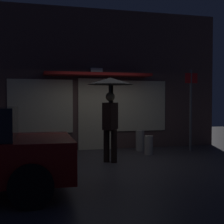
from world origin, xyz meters
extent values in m
plane|color=#38353A|center=(0.00, 0.00, 0.00)|extent=(18.00, 18.00, 0.00)
cube|color=brown|center=(0.00, 2.35, 2.18)|extent=(8.12, 0.30, 4.36)
cube|color=beige|center=(0.00, 2.18, 1.10)|extent=(1.10, 0.04, 2.20)
cube|color=beige|center=(-1.67, 2.18, 1.35)|extent=(1.90, 0.04, 1.60)
cube|color=beige|center=(1.36, 2.18, 1.35)|extent=(1.90, 0.04, 1.60)
cube|color=white|center=(0.00, 2.10, 2.45)|extent=(0.36, 0.16, 0.12)
cube|color=maroon|center=(0.00, 1.85, 2.30)|extent=(3.20, 0.70, 0.08)
cylinder|color=black|center=(-0.17, 0.09, 0.41)|extent=(0.15, 0.15, 0.81)
cylinder|color=black|center=(-0.01, -0.03, 0.41)|extent=(0.15, 0.15, 0.81)
cube|color=black|center=(-0.09, 0.03, 1.14)|extent=(0.47, 0.51, 0.66)
cube|color=silver|center=(0.02, 0.11, 1.14)|extent=(0.10, 0.12, 0.53)
cube|color=navy|center=(0.02, 0.11, 1.12)|extent=(0.05, 0.05, 0.42)
sphere|color=tan|center=(-0.09, 0.03, 1.61)|extent=(0.22, 0.22, 0.22)
cylinder|color=slate|center=(-0.09, 0.03, 1.63)|extent=(0.02, 0.02, 0.90)
cone|color=black|center=(-0.09, 0.03, 2.00)|extent=(1.12, 1.12, 0.17)
cylinder|color=black|center=(-1.97, -1.24, 0.32)|extent=(0.65, 0.24, 0.64)
cylinder|color=black|center=(-2.01, -3.00, 0.32)|extent=(0.65, 0.24, 0.64)
cylinder|color=#595B60|center=(2.68, 1.14, 1.22)|extent=(0.07, 0.07, 2.44)
cube|color=red|center=(2.68, 1.12, 2.19)|extent=(0.40, 0.02, 0.30)
cylinder|color=#9E998E|center=(1.22, 1.55, 0.31)|extent=(0.26, 0.26, 0.62)
cylinder|color=#B2A899|center=(1.23, 0.84, 0.27)|extent=(0.24, 0.24, 0.53)
camera|label=1|loc=(-2.05, -7.65, 1.52)|focal=52.00mm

